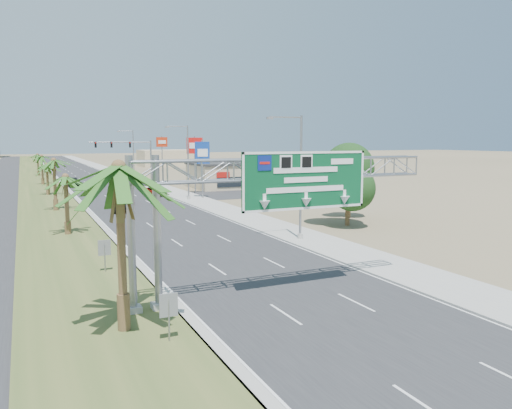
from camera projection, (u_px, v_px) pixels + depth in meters
The scene contains 29 objects.
ground at pixel (428, 368), 17.79m from camera, with size 600.00×600.00×0.00m, color #8C7A59.
road at pixel (83, 175), 116.55m from camera, with size 12.00×300.00×0.02m, color #28282B.
sidewalk_right at pixel (120, 173), 120.12m from camera, with size 4.00×300.00×0.10m, color #9E9B93.
median_grass at pixel (36, 176), 112.33m from camera, with size 7.00×300.00×0.12m, color #3F5324.
opposing_road at pixel (1, 177), 109.39m from camera, with size 8.00×300.00×0.02m, color #28282B.
sign_gantry at pixel (275, 180), 25.47m from camera, with size 16.75×1.24×7.50m.
palm_near at pixel (119, 168), 20.20m from camera, with size 5.70×5.70×8.35m.
palm_row_b at pixel (65, 178), 41.89m from camera, with size 3.99×3.99×5.95m.
palm_row_c at pixel (54, 161), 56.15m from camera, with size 3.99×3.99×6.75m.
palm_row_d at pixel (47, 165), 72.48m from camera, with size 3.99×3.99×5.45m.
palm_row_e at pixel (42, 157), 89.45m from camera, with size 3.99×3.99×6.15m.
palm_row_f at pixel (37, 155), 111.94m from camera, with size 3.99×3.99×5.75m.
streetlight_near at pixel (299, 182), 40.01m from camera, with size 3.27×0.44×10.00m.
streetlight_mid at pixel (187, 165), 66.94m from camera, with size 3.27×0.44×10.00m.
streetlight_far at pixel (133, 157), 99.27m from camera, with size 3.27×0.44×10.00m.
signal_mast at pixel (139, 159), 83.96m from camera, with size 10.28×0.71×8.00m.
store_building at pixel (245, 175), 86.05m from camera, with size 18.00×10.00×4.00m, color tan.
oak_near at pixel (348, 178), 46.86m from camera, with size 4.50×4.50×6.80m.
oak_far at pixel (349, 181), 51.81m from camera, with size 3.50×3.50×5.60m.
median_signback_a at pixel (169, 309), 19.70m from camera, with size 0.75×0.08×2.08m.
median_signback_b at pixel (104, 250), 30.18m from camera, with size 0.75×0.08×2.08m.
building_distant_right at pixel (173, 158), 155.80m from camera, with size 20.00×12.00×5.00m, color tan.
car_left_lane at pixel (121, 205), 56.36m from camera, with size 1.83×4.55×1.55m, color black.
car_mid_lane at pixel (127, 199), 63.12m from camera, with size 1.46×4.20×1.38m, color maroon.
car_right_lane at pixel (155, 191), 72.72m from camera, with size 2.16×4.69×1.30m, color gray.
car_far at pixel (74, 183), 86.31m from camera, with size 2.05×5.04×1.46m, color black.
pole_sign_red_near at pixel (195, 149), 75.03m from camera, with size 2.41×0.79×8.63m.
pole_sign_blue at pixel (202, 155), 68.42m from camera, with size 1.95×1.08×8.03m.
pole_sign_red_far at pixel (162, 146), 93.53m from camera, with size 2.21×0.77×8.79m.
Camera 1 is at (-12.74, -12.68, 8.08)m, focal length 35.00 mm.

